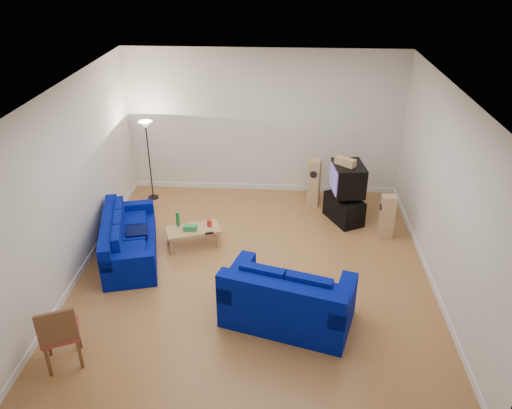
# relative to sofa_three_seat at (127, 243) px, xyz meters

# --- Properties ---
(room) EXTENTS (6.01, 6.51, 3.21)m
(room) POSITION_rel_sofa_three_seat_xyz_m (2.33, -0.31, 1.25)
(room) COLOR brown
(room) RESTS_ON ground
(sofa_three_seat) EXTENTS (1.37, 2.21, 0.79)m
(sofa_three_seat) POSITION_rel_sofa_three_seat_xyz_m (0.00, 0.00, 0.00)
(sofa_three_seat) COLOR #000B7A
(sofa_three_seat) RESTS_ON ground
(sofa_loveseat) EXTENTS (2.09, 1.53, 0.94)m
(sofa_loveseat) POSITION_rel_sofa_three_seat_xyz_m (2.89, -1.60, 0.06)
(sofa_loveseat) COLOR #000B7A
(sofa_loveseat) RESTS_ON ground
(coffee_table) EXTENTS (1.09, 0.80, 0.36)m
(coffee_table) POSITION_rel_sofa_three_seat_xyz_m (1.12, 0.45, 0.01)
(coffee_table) COLOR tan
(coffee_table) RESTS_ON ground
(bottle) EXTENTS (0.10, 0.10, 0.29)m
(bottle) POSITION_rel_sofa_three_seat_xyz_m (0.83, 0.55, 0.21)
(bottle) COLOR #197233
(bottle) RESTS_ON coffee_table
(tissue_box) EXTENTS (0.25, 0.13, 0.10)m
(tissue_box) POSITION_rel_sofa_three_seat_xyz_m (1.08, 0.41, 0.11)
(tissue_box) COLOR green
(tissue_box) RESTS_ON coffee_table
(red_canister) EXTENTS (0.09, 0.09, 0.13)m
(red_canister) POSITION_rel_sofa_three_seat_xyz_m (1.42, 0.57, 0.13)
(red_canister) COLOR red
(red_canister) RESTS_ON coffee_table
(remote) EXTENTS (0.16, 0.10, 0.02)m
(remote) POSITION_rel_sofa_three_seat_xyz_m (1.45, 0.30, 0.07)
(remote) COLOR black
(remote) RESTS_ON coffee_table
(tv_stand) EXTENTS (0.82, 0.99, 0.53)m
(tv_stand) POSITION_rel_sofa_three_seat_xyz_m (4.04, 1.59, -0.03)
(tv_stand) COLOR black
(tv_stand) RESTS_ON ground
(av_receiver) EXTENTS (0.52, 0.52, 0.09)m
(av_receiver) POSITION_rel_sofa_three_seat_xyz_m (3.98, 1.61, 0.28)
(av_receiver) COLOR black
(av_receiver) RESTS_ON tv_stand
(television) EXTENTS (0.67, 0.85, 0.60)m
(television) POSITION_rel_sofa_three_seat_xyz_m (4.06, 1.64, 0.63)
(television) COLOR black
(television) RESTS_ON av_receiver
(centre_speaker) EXTENTS (0.42, 0.39, 0.14)m
(centre_speaker) POSITION_rel_sofa_three_seat_xyz_m (3.98, 1.62, 1.00)
(centre_speaker) COLOR tan
(centre_speaker) RESTS_ON television
(speaker_left) EXTENTS (0.30, 0.36, 1.05)m
(speaker_left) POSITION_rel_sofa_three_seat_xyz_m (3.45, 2.27, 0.23)
(speaker_left) COLOR tan
(speaker_left) RESTS_ON ground
(speaker_right) EXTENTS (0.29, 0.22, 0.90)m
(speaker_right) POSITION_rel_sofa_three_seat_xyz_m (4.78, 0.96, 0.16)
(speaker_right) COLOR tan
(speaker_right) RESTS_ON ground
(floor_lamp) EXTENTS (0.31, 0.31, 1.79)m
(floor_lamp) POSITION_rel_sofa_three_seat_xyz_m (-0.12, 2.34, 1.18)
(floor_lamp) COLOR black
(floor_lamp) RESTS_ON ground
(dining_chair) EXTENTS (0.64, 0.64, 1.02)m
(dining_chair) POSITION_rel_sofa_three_seat_xyz_m (-0.09, -2.65, 0.27)
(dining_chair) COLOR brown
(dining_chair) RESTS_ON ground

